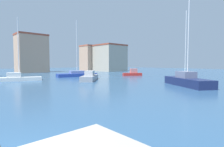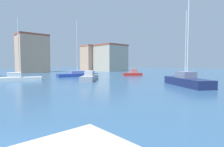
{
  "view_description": "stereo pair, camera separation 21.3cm",
  "coord_description": "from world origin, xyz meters",
  "px_view_note": "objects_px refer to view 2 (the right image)",
  "views": [
    {
      "loc": [
        -0.59,
        -5.04,
        2.8
      ],
      "look_at": [
        20.18,
        17.75,
        1.01
      ],
      "focal_mm": 28.29,
      "sensor_mm": 36.0,
      "label": 1
    },
    {
      "loc": [
        -0.44,
        -5.18,
        2.8
      ],
      "look_at": [
        20.18,
        17.75,
        1.01
      ],
      "focal_mm": 28.29,
      "sensor_mm": 36.0,
      "label": 2
    }
  ],
  "objects_px": {
    "sailboat_blue_far_left": "(77,74)",
    "sailboat_white_distant_east": "(18,78)",
    "sailboat_teal_mid_harbor": "(185,77)",
    "motorboat_grey_outer_mooring": "(90,77)",
    "sailboat_navy_behind_lamppost": "(187,81)",
    "motorboat_red_far_right": "(133,73)"
  },
  "relations": [
    {
      "from": "sailboat_blue_far_left",
      "to": "sailboat_white_distant_east",
      "type": "height_order",
      "value": "sailboat_blue_far_left"
    },
    {
      "from": "sailboat_white_distant_east",
      "to": "sailboat_teal_mid_harbor",
      "type": "distance_m",
      "value": 26.99
    },
    {
      "from": "motorboat_grey_outer_mooring",
      "to": "sailboat_white_distant_east",
      "type": "bearing_deg",
      "value": 143.04
    },
    {
      "from": "sailboat_blue_far_left",
      "to": "sailboat_navy_behind_lamppost",
      "type": "bearing_deg",
      "value": -85.06
    },
    {
      "from": "motorboat_grey_outer_mooring",
      "to": "sailboat_navy_behind_lamppost",
      "type": "distance_m",
      "value": 14.92
    },
    {
      "from": "sailboat_blue_far_left",
      "to": "motorboat_red_far_right",
      "type": "relative_size",
      "value": 2.73
    },
    {
      "from": "motorboat_red_far_right",
      "to": "sailboat_white_distant_east",
      "type": "height_order",
      "value": "sailboat_white_distant_east"
    },
    {
      "from": "sailboat_teal_mid_harbor",
      "to": "sailboat_white_distant_east",
      "type": "bearing_deg",
      "value": 139.46
    },
    {
      "from": "motorboat_red_far_right",
      "to": "sailboat_navy_behind_lamppost",
      "type": "xyz_separation_m",
      "value": [
        -8.75,
        -16.48,
        0.13
      ]
    },
    {
      "from": "motorboat_red_far_right",
      "to": "sailboat_teal_mid_harbor",
      "type": "distance_m",
      "value": 13.15
    },
    {
      "from": "sailboat_white_distant_east",
      "to": "motorboat_grey_outer_mooring",
      "type": "distance_m",
      "value": 11.38
    },
    {
      "from": "sailboat_navy_behind_lamppost",
      "to": "sailboat_teal_mid_harbor",
      "type": "bearing_deg",
      "value": 27.2
    },
    {
      "from": "sailboat_blue_far_left",
      "to": "sailboat_teal_mid_harbor",
      "type": "distance_m",
      "value": 21.09
    },
    {
      "from": "sailboat_teal_mid_harbor",
      "to": "sailboat_blue_far_left",
      "type": "bearing_deg",
      "value": 114.44
    },
    {
      "from": "motorboat_red_far_right",
      "to": "motorboat_grey_outer_mooring",
      "type": "xyz_separation_m",
      "value": [
        -13.41,
        -2.3,
        0.0
      ]
    },
    {
      "from": "motorboat_grey_outer_mooring",
      "to": "sailboat_navy_behind_lamppost",
      "type": "xyz_separation_m",
      "value": [
        4.65,
        -14.18,
        0.13
      ]
    },
    {
      "from": "sailboat_teal_mid_harbor",
      "to": "motorboat_grey_outer_mooring",
      "type": "xyz_separation_m",
      "value": [
        -11.42,
        10.7,
        -0.06
      ]
    },
    {
      "from": "sailboat_white_distant_east",
      "to": "sailboat_teal_mid_harbor",
      "type": "height_order",
      "value": "sailboat_teal_mid_harbor"
    },
    {
      "from": "motorboat_red_far_right",
      "to": "motorboat_grey_outer_mooring",
      "type": "height_order",
      "value": "motorboat_red_far_right"
    },
    {
      "from": "motorboat_red_far_right",
      "to": "sailboat_navy_behind_lamppost",
      "type": "relative_size",
      "value": 0.39
    },
    {
      "from": "sailboat_white_distant_east",
      "to": "sailboat_teal_mid_harbor",
      "type": "bearing_deg",
      "value": -40.54
    },
    {
      "from": "sailboat_teal_mid_harbor",
      "to": "motorboat_grey_outer_mooring",
      "type": "height_order",
      "value": "sailboat_teal_mid_harbor"
    }
  ]
}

